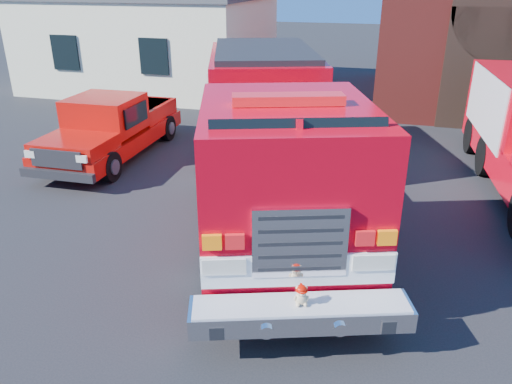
# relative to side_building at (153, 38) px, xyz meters

# --- Properties ---
(ground) EXTENTS (100.00, 100.00, 0.00)m
(ground) POSITION_rel_side_building_xyz_m (9.00, -13.00, -2.20)
(ground) COLOR black
(ground) RESTS_ON ground
(side_building) EXTENTS (10.20, 8.20, 4.35)m
(side_building) POSITION_rel_side_building_xyz_m (0.00, 0.00, 0.00)
(side_building) COLOR beige
(side_building) RESTS_ON ground
(fire_engine) EXTENTS (6.10, 10.82, 3.22)m
(fire_engine) POSITION_rel_side_building_xyz_m (8.63, -11.65, -0.54)
(fire_engine) COLOR black
(fire_engine) RESTS_ON ground
(pickup_truck) EXTENTS (2.13, 5.62, 1.82)m
(pickup_truck) POSITION_rel_side_building_xyz_m (3.46, -9.86, -1.34)
(pickup_truck) COLOR black
(pickup_truck) RESTS_ON ground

